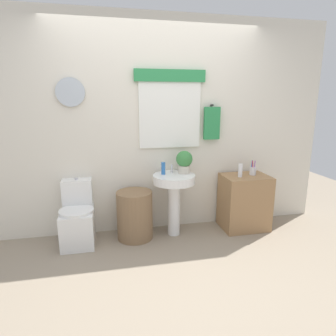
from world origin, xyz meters
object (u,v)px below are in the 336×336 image
object	(u,v)px
soap_bottle	(163,168)
lotion_bottle	(240,170)
laundry_hamper	(135,215)
potted_plant	(184,161)
wooden_cabinet	(244,202)
toothbrush_cup	(253,171)
toilet	(78,219)
pedestal_sink	(174,190)

from	to	relation	value
soap_bottle	lotion_bottle	world-z (taller)	soap_bottle
laundry_hamper	lotion_bottle	bearing A→B (deg)	-1.75
lotion_bottle	potted_plant	bearing A→B (deg)	171.73
wooden_cabinet	toothbrush_cup	xyz separation A→B (m)	(0.10, 0.02, 0.40)
wooden_cabinet	toilet	bearing A→B (deg)	179.12
soap_bottle	toothbrush_cup	bearing A→B (deg)	-1.50
potted_plant	lotion_bottle	distance (m)	0.71
soap_bottle	laundry_hamper	bearing A→B (deg)	-172.06
toilet	pedestal_sink	distance (m)	1.17
toilet	wooden_cabinet	size ratio (longest dim) A/B	1.06
potted_plant	toilet	bearing A→B (deg)	-178.72
laundry_hamper	toothbrush_cup	distance (m)	1.58
toilet	potted_plant	size ratio (longest dim) A/B	2.70
soap_bottle	toothbrush_cup	xyz separation A→B (m)	(1.15, -0.03, -0.08)
soap_bottle	potted_plant	distance (m)	0.27
laundry_hamper	wooden_cabinet	distance (m)	1.41
toothbrush_cup	potted_plant	bearing A→B (deg)	177.41
pedestal_sink	wooden_cabinet	xyz separation A→B (m)	(0.93, 0.00, -0.22)
pedestal_sink	lotion_bottle	distance (m)	0.86
laundry_hamper	wooden_cabinet	xyz separation A→B (m)	(1.41, 0.00, 0.06)
pedestal_sink	soap_bottle	distance (m)	0.29
potted_plant	toothbrush_cup	world-z (taller)	potted_plant
pedestal_sink	toothbrush_cup	distance (m)	1.05
soap_bottle	potted_plant	size ratio (longest dim) A/B	0.54
wooden_cabinet	toothbrush_cup	world-z (taller)	toothbrush_cup
toilet	laundry_hamper	size ratio (longest dim) A/B	1.28
soap_bottle	potted_plant	bearing A→B (deg)	2.20
wooden_cabinet	lotion_bottle	xyz separation A→B (m)	(-0.10, -0.04, 0.43)
soap_bottle	wooden_cabinet	bearing A→B (deg)	-2.73
toilet	lotion_bottle	xyz separation A→B (m)	(1.96, -0.07, 0.50)
pedestal_sink	toothbrush_cup	bearing A→B (deg)	1.10
toilet	laundry_hamper	world-z (taller)	toilet
pedestal_sink	lotion_bottle	bearing A→B (deg)	-2.77
pedestal_sink	soap_bottle	xyz separation A→B (m)	(-0.12, 0.05, 0.26)
toilet	lotion_bottle	distance (m)	2.02
pedestal_sink	potted_plant	world-z (taller)	potted_plant
wooden_cabinet	potted_plant	bearing A→B (deg)	175.65
laundry_hamper	lotion_bottle	xyz separation A→B (m)	(1.31, -0.04, 0.49)
potted_plant	soap_bottle	bearing A→B (deg)	-177.80
soap_bottle	potted_plant	xyz separation A→B (m)	(0.26, 0.01, 0.08)
lotion_bottle	toothbrush_cup	xyz separation A→B (m)	(0.20, 0.06, -0.03)
toilet	lotion_bottle	size ratio (longest dim) A/B	4.49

